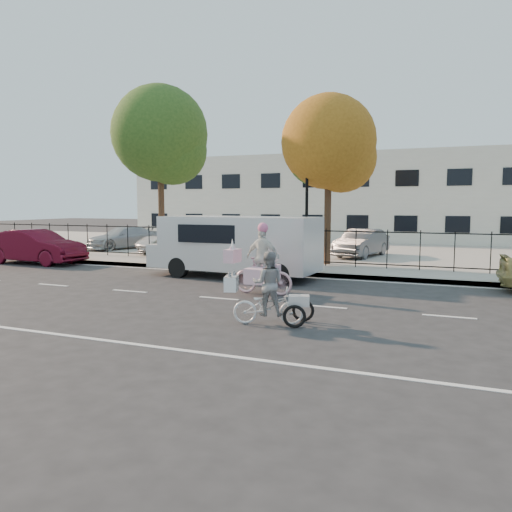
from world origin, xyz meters
The scene contains 19 objects.
ground centered at (0.00, 0.00, 0.00)m, with size 120.00×120.00×0.00m, color #333334.
road_markings centered at (0.00, 0.00, 0.01)m, with size 60.00×9.52×0.01m, color silver, non-canonical shape.
curb centered at (0.00, 5.05, 0.07)m, with size 60.00×0.10×0.15m, color #A8A399.
sidewalk centered at (0.00, 6.10, 0.07)m, with size 60.00×2.20×0.15m, color #A8A399.
parking_lot centered at (0.00, 15.00, 0.07)m, with size 60.00×15.60×0.15m, color #A8A399.
iron_fence centered at (0.00, 7.20, 0.90)m, with size 58.00×0.06×1.50m, color black, non-canonical shape.
building centered at (0.00, 25.00, 3.00)m, with size 34.00×10.00×6.00m, color silver.
lamppost centered at (0.50, 6.80, 3.11)m, with size 0.36×0.36×4.33m.
street_sign centered at (-1.85, 6.80, 1.42)m, with size 0.85×0.06×1.80m.
zebra_trike centered at (2.34, -2.26, 0.62)m, with size 1.87×1.14×1.61m.
unicorn_bike centered at (0.86, 1.07, 0.77)m, with size 2.06×1.42×2.09m.
white_van centered at (-1.20, 3.80, 1.20)m, with size 6.24×2.40×2.18m.
red_sedan centered at (-11.10, 4.23, 0.75)m, with size 1.59×4.55×1.50m, color #4E081A.
pedestrian centered at (-3.29, 5.40, 1.03)m, with size 0.64×0.42×1.76m, color black.
lot_car_a centered at (-11.20, 10.49, 0.75)m, with size 1.69×4.16×1.21m, color #AEB2B6.
lot_car_b centered at (-7.13, 9.59, 0.78)m, with size 2.08×4.50×1.25m, color white.
lot_car_c centered at (1.88, 11.27, 0.79)m, with size 1.36×3.90×1.28m, color #52555A.
tree_west centered at (-6.43, 7.36, 5.58)m, with size 4.34×4.34×7.96m.
tree_mid centered at (1.24, 7.84, 4.93)m, with size 3.84×3.84×7.04m.
Camera 1 is at (6.16, -12.28, 2.63)m, focal length 35.00 mm.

